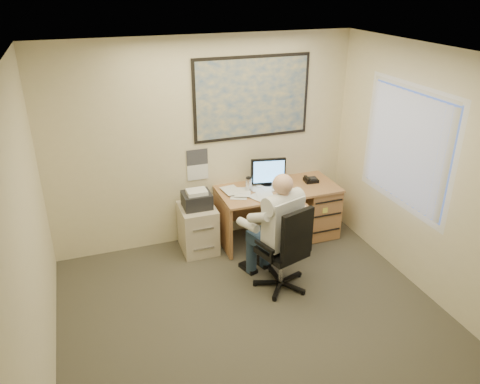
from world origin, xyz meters
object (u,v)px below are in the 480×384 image
object	(u,v)px
desk	(298,204)
person	(281,232)
filing_cabinet	(198,224)
office_chair	(282,265)

from	to	relation	value
desk	person	size ratio (longest dim) A/B	1.14
filing_cabinet	office_chair	world-z (taller)	office_chair
office_chair	desk	bearing A→B (deg)	38.93
desk	person	world-z (taller)	person
filing_cabinet	person	size ratio (longest dim) A/B	0.62
desk	office_chair	size ratio (longest dim) A/B	1.49
filing_cabinet	person	distance (m)	1.32
desk	person	bearing A→B (deg)	-125.27
person	office_chair	bearing A→B (deg)	-118.84
filing_cabinet	person	xyz separation A→B (m)	(0.69, -1.08, 0.33)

